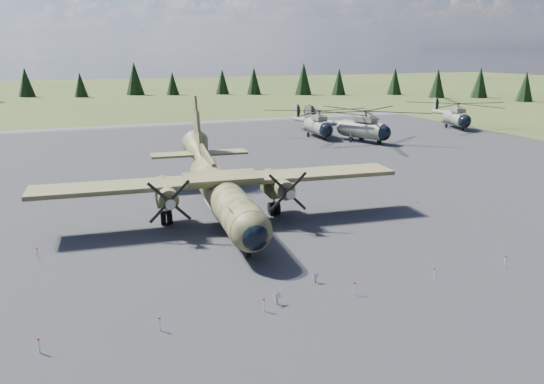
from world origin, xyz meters
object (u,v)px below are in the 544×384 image
object	(u,v)px
helicopter_mid	(363,119)
helicopter_far	(457,110)
transport_plane	(220,185)
helicopter_near	(318,118)

from	to	relation	value
helicopter_mid	helicopter_far	size ratio (longest dim) A/B	1.09
transport_plane	helicopter_far	bearing A→B (deg)	37.98
helicopter_mid	helicopter_far	distance (m)	25.67
transport_plane	helicopter_far	xyz separation A→B (m)	(57.53, 37.41, 0.49)
helicopter_near	helicopter_far	bearing A→B (deg)	3.98
helicopter_mid	helicopter_far	xyz separation A→B (m)	(24.72, 6.90, -0.21)
transport_plane	helicopter_mid	size ratio (longest dim) A/B	1.18
transport_plane	helicopter_near	xyz separation A→B (m)	(28.04, 37.31, 0.37)
transport_plane	helicopter_far	size ratio (longest dim) A/B	1.29
transport_plane	helicopter_far	world-z (taller)	transport_plane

